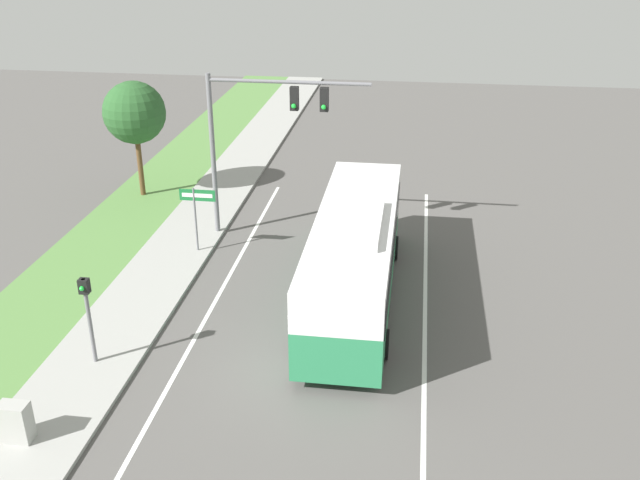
{
  "coord_description": "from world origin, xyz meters",
  "views": [
    {
      "loc": [
        2.98,
        -17.16,
        12.23
      ],
      "look_at": [
        -0.19,
        5.43,
        1.73
      ],
      "focal_mm": 40.0,
      "sensor_mm": 36.0,
      "label": 1
    }
  ],
  "objects_px": {
    "pedestrian_signal": "(87,307)",
    "street_sign": "(197,207)",
    "utility_cabinet": "(16,422)",
    "bus": "(355,252)",
    "signal_gantry": "(258,124)"
  },
  "relations": [
    {
      "from": "signal_gantry",
      "to": "utility_cabinet",
      "type": "height_order",
      "value": "signal_gantry"
    },
    {
      "from": "pedestrian_signal",
      "to": "utility_cabinet",
      "type": "bearing_deg",
      "value": -97.29
    },
    {
      "from": "bus",
      "to": "street_sign",
      "type": "height_order",
      "value": "bus"
    },
    {
      "from": "signal_gantry",
      "to": "utility_cabinet",
      "type": "distance_m",
      "value": 14.38
    },
    {
      "from": "pedestrian_signal",
      "to": "street_sign",
      "type": "height_order",
      "value": "pedestrian_signal"
    },
    {
      "from": "bus",
      "to": "signal_gantry",
      "type": "height_order",
      "value": "signal_gantry"
    },
    {
      "from": "signal_gantry",
      "to": "utility_cabinet",
      "type": "xyz_separation_m",
      "value": [
        -3.38,
        -13.36,
        -4.11
      ]
    },
    {
      "from": "pedestrian_signal",
      "to": "utility_cabinet",
      "type": "height_order",
      "value": "pedestrian_signal"
    },
    {
      "from": "utility_cabinet",
      "to": "signal_gantry",
      "type": "bearing_deg",
      "value": 75.81
    },
    {
      "from": "signal_gantry",
      "to": "street_sign",
      "type": "relative_size",
      "value": 2.46
    },
    {
      "from": "bus",
      "to": "pedestrian_signal",
      "type": "bearing_deg",
      "value": -145.51
    },
    {
      "from": "signal_gantry",
      "to": "pedestrian_signal",
      "type": "bearing_deg",
      "value": -106.61
    },
    {
      "from": "bus",
      "to": "utility_cabinet",
      "type": "distance_m",
      "value": 11.53
    },
    {
      "from": "pedestrian_signal",
      "to": "street_sign",
      "type": "bearing_deg",
      "value": 83.88
    },
    {
      "from": "street_sign",
      "to": "utility_cabinet",
      "type": "bearing_deg",
      "value": -96.49
    }
  ]
}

